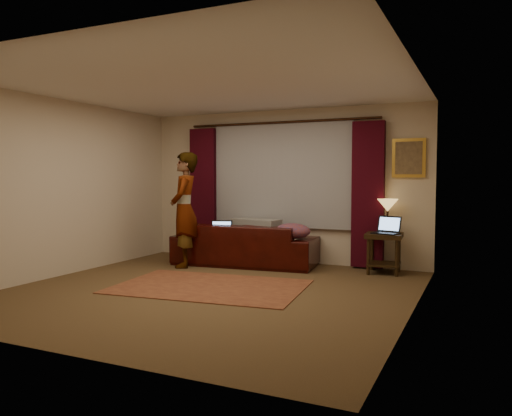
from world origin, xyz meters
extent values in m
cube|color=brown|center=(0.00, 0.00, -0.01)|extent=(5.00, 5.00, 0.01)
cube|color=silver|center=(0.00, 0.00, 2.60)|extent=(5.00, 5.00, 0.02)
cube|color=beige|center=(0.00, 2.50, 1.30)|extent=(5.00, 0.02, 2.60)
cube|color=beige|center=(0.00, -2.50, 1.30)|extent=(5.00, 0.02, 2.60)
cube|color=beige|center=(-2.50, 0.00, 1.30)|extent=(0.02, 5.00, 2.60)
cube|color=beige|center=(2.50, 0.00, 1.30)|extent=(0.02, 5.00, 2.60)
cube|color=#9A9AA2|center=(0.00, 2.44, 1.50)|extent=(2.50, 0.05, 1.80)
cube|color=#350610|center=(-1.50, 2.39, 1.18)|extent=(0.50, 0.14, 2.30)
cube|color=#350610|center=(1.50, 2.39, 1.18)|extent=(0.50, 0.14, 2.30)
cylinder|color=black|center=(0.00, 2.39, 2.38)|extent=(0.04, 0.04, 3.40)
cube|color=gold|center=(2.10, 2.47, 1.75)|extent=(0.50, 0.04, 0.60)
imported|color=black|center=(-0.42, 1.91, 0.47)|extent=(2.45, 1.26, 0.95)
cube|color=gray|center=(-0.34, 2.15, 0.95)|extent=(0.90, 0.49, 0.10)
ellipsoid|color=brown|center=(0.43, 1.86, 0.60)|extent=(0.72, 0.65, 0.25)
cube|color=brown|center=(-0.12, 0.20, 0.01)|extent=(2.63, 1.90, 0.01)
cube|color=black|center=(1.81, 2.12, 0.31)|extent=(0.57, 0.57, 0.61)
imported|color=gray|center=(-1.24, 1.34, 0.93)|extent=(0.71, 0.71, 1.86)
camera|label=1|loc=(3.18, -5.49, 1.46)|focal=35.00mm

